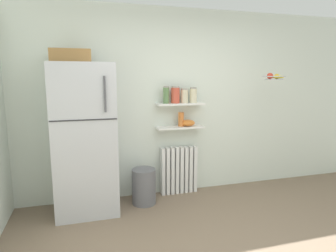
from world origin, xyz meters
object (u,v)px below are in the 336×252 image
Objects in this scene: radiator at (179,170)px; storage_jar_0 at (166,95)px; vase at (181,119)px; trash_bin at (144,186)px; storage_jar_1 at (175,95)px; storage_jar_2 at (184,96)px; storage_jar_3 at (193,95)px; refrigerator at (84,137)px; hanging_fruit_basket at (274,77)px; shelf_bowl at (188,123)px.

storage_jar_0 reaches higher than radiator.
radiator is 0.74m from vase.
radiator is 1.44× the size of trash_bin.
vase is at bearing 0.00° from storage_jar_1.
storage_jar_2 is 0.94× the size of storage_jar_3.
refrigerator is 1.44m from radiator.
storage_jar_2 is at bearing 164.26° from hanging_fruit_basket.
hanging_fruit_basket is (1.23, -0.33, 0.58)m from vase.
vase reaches higher than radiator.
radiator is at bearing 166.00° from shelf_bowl.
storage_jar_0 is (1.09, 0.20, 0.48)m from refrigerator.
radiator is 1.10m from storage_jar_3.
storage_jar_3 is 0.45× the size of trash_bin.
storage_jar_0 is at bearing 180.00° from storage_jar_2.
storage_jar_3 is (0.13, 0.00, 0.01)m from storage_jar_2.
shelf_bowl reaches higher than trash_bin.
shelf_bowl is at bearing 0.00° from storage_jar_1.
radiator is 3.41× the size of shelf_bowl.
storage_jar_1 is at bearing -0.00° from storage_jar_0.
storage_jar_3 is at bearing 0.00° from storage_jar_1.
radiator is 3.40× the size of storage_jar_2.
trash_bin is (-0.76, -0.19, -1.18)m from storage_jar_3.
refrigerator reaches higher than storage_jar_2.
storage_jar_3 is at bearing 7.82° from refrigerator.
trash_bin is at bearing 0.81° from refrigerator.
storage_jar_0 is 1.18× the size of vase.
storage_jar_0 is 0.51m from shelf_bowl.
storage_jar_1 is (1.22, 0.20, 0.48)m from refrigerator.
hanging_fruit_basket is (1.13, -0.33, 0.64)m from shelf_bowl.
radiator is 1.09m from storage_jar_1.
storage_jar_3 is at bearing 0.00° from storage_jar_0.
shelf_bowl is at bearing -0.00° from storage_jar_0.
shelf_bowl is at bearing -180.00° from storage_jar_3.
hanging_fruit_basket reaches higher than storage_jar_0.
storage_jar_0 reaches higher than storage_jar_1.
storage_jar_2 is at bearing 8.57° from refrigerator.
refrigerator reaches higher than hanging_fruit_basket.
refrigerator is at bearing -171.13° from vase.
trash_bin is (-0.68, -0.19, -0.79)m from shelf_bowl.
storage_jar_0 is 0.41m from vase.
storage_jar_2 is 1.01× the size of vase.
trash_bin is 1.53× the size of hanging_fruit_basket.
trash_bin is (-0.58, -0.19, -0.85)m from vase.
refrigerator is 1.45m from storage_jar_2.
refrigerator is at bearing -170.53° from storage_jar_1.
storage_jar_2 reaches higher than shelf_bowl.
vase is (0.02, -0.03, 0.74)m from radiator.
shelf_bowl is at bearing 0.00° from vase.
refrigerator is 9.94× the size of vase.
storage_jar_3 reaches higher than vase.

